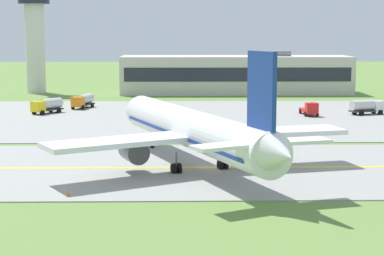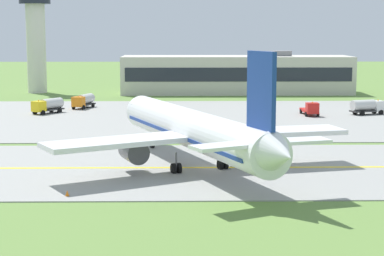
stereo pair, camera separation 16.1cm
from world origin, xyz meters
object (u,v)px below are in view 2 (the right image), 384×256
service_truck_pushback (84,100)px  service_truck_catering (368,106)px  airplane_lead (194,130)px  control_tower (36,26)px  service_truck_fuel (48,105)px  service_truck_baggage (311,109)px

service_truck_pushback → service_truck_catering: bearing=-11.7°
airplane_lead → control_tower: 96.40m
airplane_lead → control_tower: (-35.09, 89.07, 11.33)m
service_truck_fuel → airplane_lead: bearing=-62.8°
service_truck_catering → service_truck_pushback: size_ratio=1.00×
service_truck_pushback → control_tower: control_tower is taller
airplane_lead → service_truck_pushback: 59.26m
service_truck_fuel → service_truck_catering: bearing=-2.6°
service_truck_catering → service_truck_pushback: 51.41m
service_truck_catering → control_tower: size_ratio=0.25×
service_truck_fuel → control_tower: control_tower is taller
service_truck_baggage → service_truck_fuel: service_truck_fuel is taller
service_truck_pushback → control_tower: 39.20m
service_truck_baggage → service_truck_pushback: (-40.23, 11.90, 0.35)m
service_truck_catering → control_tower: 80.24m
service_truck_baggage → control_tower: 73.13m
airplane_lead → service_truck_pushback: airplane_lead is taller
service_truck_baggage → service_truck_pushback: size_ratio=1.02×
service_truck_baggage → service_truck_catering: size_ratio=1.02×
service_truck_catering → control_tower: control_tower is taller
service_truck_baggage → service_truck_fuel: 45.51m
control_tower → airplane_lead: bearing=-68.5°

